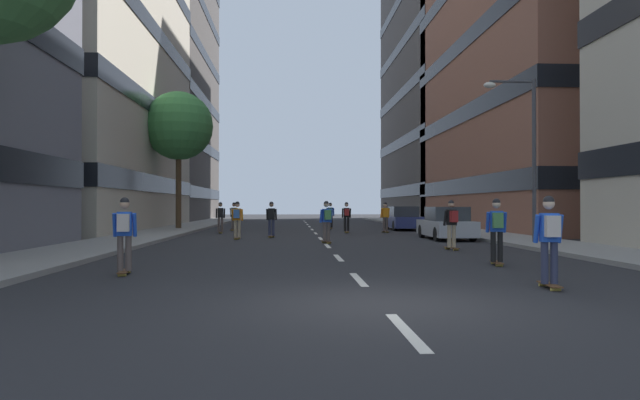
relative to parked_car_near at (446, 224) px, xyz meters
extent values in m
plane|color=#28282B|center=(-5.82, 5.59, -0.70)|extent=(135.33, 135.33, 0.00)
cube|color=gray|center=(-14.43, 8.41, -0.63)|extent=(3.17, 62.02, 0.14)
cube|color=gray|center=(2.79, 8.41, -0.63)|extent=(3.17, 62.02, 0.14)
cube|color=silver|center=(-5.82, -18.96, -0.70)|extent=(0.16, 2.20, 0.01)
cube|color=silver|center=(-5.82, -13.96, -0.70)|extent=(0.16, 2.20, 0.01)
cube|color=silver|center=(-5.82, -8.96, -0.70)|extent=(0.16, 2.20, 0.01)
cube|color=silver|center=(-5.82, -3.96, -0.70)|extent=(0.16, 2.20, 0.01)
cube|color=silver|center=(-5.82, 1.04, -0.70)|extent=(0.16, 2.20, 0.01)
cube|color=silver|center=(-5.82, 6.04, -0.70)|extent=(0.16, 2.20, 0.01)
cube|color=silver|center=(-5.82, 11.04, -0.70)|extent=(0.16, 2.20, 0.01)
cube|color=silver|center=(-5.82, 16.04, -0.70)|extent=(0.16, 2.20, 0.01)
cube|color=silver|center=(-5.82, 21.04, -0.70)|extent=(0.16, 2.20, 0.01)
cube|color=silver|center=(-5.82, 26.04, -0.70)|extent=(0.16, 2.20, 0.01)
cube|color=silver|center=(-5.82, 31.04, -0.70)|extent=(0.16, 2.20, 0.01)
cube|color=#BCB29E|center=(-24.25, 11.89, 11.74)|extent=(16.46, 23.73, 24.88)
cube|color=black|center=(-24.25, 11.89, 2.29)|extent=(16.58, 23.85, 1.10)
cube|color=black|center=(-24.25, 11.89, 7.26)|extent=(16.58, 23.85, 1.10)
cube|color=black|center=(-24.25, 11.89, 12.24)|extent=(16.58, 23.85, 1.10)
cube|color=#4C4744|center=(-24.25, 33.95, 13.49)|extent=(16.46, 20.43, 28.38)
cube|color=black|center=(-24.25, 33.95, 2.14)|extent=(16.58, 20.55, 1.10)
cube|color=black|center=(-24.25, 33.95, 6.87)|extent=(16.58, 20.55, 1.10)
cube|color=black|center=(-24.25, 33.95, 11.60)|extent=(16.58, 20.55, 1.10)
cube|color=black|center=(-24.25, 33.95, 16.33)|extent=(16.58, 20.55, 1.10)
cube|color=black|center=(-24.25, 33.95, 21.05)|extent=(16.58, 20.55, 1.10)
cube|color=brown|center=(12.60, 11.89, 13.77)|extent=(16.46, 23.94, 28.93)
cube|color=black|center=(12.60, 11.89, 2.19)|extent=(16.58, 24.06, 1.10)
cube|color=black|center=(12.60, 11.89, 7.02)|extent=(16.58, 24.06, 1.10)
cube|color=black|center=(12.60, 11.89, 11.84)|extent=(16.58, 24.06, 1.10)
cube|color=#4C4744|center=(12.60, 33.95, 17.17)|extent=(16.46, 23.83, 35.74)
cube|color=black|center=(12.60, 33.95, 2.36)|extent=(16.58, 23.95, 1.10)
cube|color=black|center=(12.60, 33.95, 7.47)|extent=(16.58, 23.95, 1.10)
cube|color=black|center=(12.60, 33.95, 12.58)|extent=(16.58, 23.95, 1.10)
cube|color=black|center=(12.60, 33.95, 17.68)|extent=(16.58, 23.95, 1.10)
cube|color=black|center=(12.60, 33.95, 22.79)|extent=(16.58, 23.95, 1.10)
cube|color=#B2B7BF|center=(0.00, 0.04, -0.17)|extent=(1.80, 4.40, 0.70)
cube|color=#2D3338|center=(0.00, -0.11, 0.50)|extent=(1.60, 2.10, 0.64)
cylinder|color=black|center=(-0.80, 1.49, -0.38)|extent=(0.22, 0.64, 0.64)
cylinder|color=black|center=(0.80, 1.49, -0.38)|extent=(0.22, 0.64, 0.64)
cylinder|color=black|center=(-0.80, -1.41, -0.38)|extent=(0.22, 0.64, 0.64)
cylinder|color=black|center=(0.80, -1.41, -0.38)|extent=(0.22, 0.64, 0.64)
cube|color=navy|center=(0.00, 10.12, -0.17)|extent=(1.80, 4.40, 0.70)
cube|color=#2D3338|center=(0.00, 9.97, 0.50)|extent=(1.60, 2.10, 0.64)
cylinder|color=black|center=(-0.80, 11.57, -0.38)|extent=(0.22, 0.64, 0.64)
cylinder|color=black|center=(0.80, 11.57, -0.38)|extent=(0.22, 0.64, 0.64)
cylinder|color=black|center=(-0.80, 8.67, -0.38)|extent=(0.22, 0.64, 0.64)
cylinder|color=black|center=(0.80, 8.67, -0.38)|extent=(0.22, 0.64, 0.64)
cylinder|color=#4C3823|center=(-14.43, 10.71, 1.96)|extent=(0.36, 0.36, 5.03)
sphere|color=#387A3D|center=(-14.43, 10.71, 6.01)|extent=(4.39, 4.39, 4.39)
cylinder|color=#3F3F44|center=(2.47, -3.94, 2.69)|extent=(0.16, 0.16, 6.50)
cylinder|color=#3F3F44|center=(1.57, -3.94, 5.84)|extent=(1.80, 0.10, 0.10)
ellipsoid|color=silver|center=(0.67, -3.94, 5.69)|extent=(0.50, 0.30, 0.24)
cube|color=brown|center=(-11.09, -12.86, -0.62)|extent=(0.32, 0.92, 0.02)
cylinder|color=#D8BF4C|center=(-11.13, -12.54, -0.66)|extent=(0.19, 0.09, 0.07)
cylinder|color=#D8BF4C|center=(-11.05, -13.17, -0.66)|extent=(0.19, 0.09, 0.07)
cylinder|color=#594C47|center=(-11.18, -12.87, -0.21)|extent=(0.16, 0.16, 0.80)
cylinder|color=#594C47|center=(-11.00, -12.85, -0.21)|extent=(0.16, 0.16, 0.80)
cube|color=blue|center=(-11.09, -12.86, 0.47)|extent=(0.34, 0.24, 0.55)
cylinder|color=blue|center=(-11.32, -12.84, 0.44)|extent=(0.12, 0.24, 0.55)
cylinder|color=blue|center=(-10.88, -12.78, 0.44)|extent=(0.12, 0.24, 0.55)
sphere|color=tan|center=(-11.09, -12.84, 0.92)|extent=(0.22, 0.22, 0.22)
sphere|color=black|center=(-11.09, -12.84, 0.97)|extent=(0.21, 0.21, 0.21)
cube|color=beige|center=(-11.07, -13.04, 0.50)|extent=(0.28, 0.19, 0.40)
cube|color=brown|center=(-8.21, 2.07, -0.62)|extent=(0.31, 0.92, 0.02)
cylinder|color=#D8BF4C|center=(-8.17, 2.39, -0.66)|extent=(0.19, 0.09, 0.07)
cylinder|color=#D8BF4C|center=(-8.25, 1.76, -0.66)|extent=(0.19, 0.09, 0.07)
cylinder|color=#2D334C|center=(-8.30, 2.08, -0.21)|extent=(0.16, 0.16, 0.80)
cylinder|color=#2D334C|center=(-8.12, 2.06, -0.21)|extent=(0.16, 0.16, 0.80)
cube|color=black|center=(-8.21, 2.07, 0.47)|extent=(0.34, 0.24, 0.55)
cylinder|color=black|center=(-8.42, 2.15, 0.44)|extent=(0.12, 0.24, 0.55)
cylinder|color=black|center=(-7.98, 2.09, 0.44)|extent=(0.12, 0.24, 0.55)
sphere|color=#997051|center=(-8.20, 2.09, 0.92)|extent=(0.22, 0.22, 0.22)
sphere|color=black|center=(-8.20, 2.09, 0.97)|extent=(0.21, 0.21, 0.21)
cube|color=brown|center=(-4.54, 12.31, -0.62)|extent=(0.38, 0.92, 0.02)
cylinder|color=#D8BF4C|center=(-4.47, 12.62, -0.66)|extent=(0.19, 0.11, 0.07)
cylinder|color=#D8BF4C|center=(-4.60, 11.99, -0.66)|extent=(0.19, 0.11, 0.07)
cylinder|color=black|center=(-4.63, 12.32, -0.21)|extent=(0.17, 0.17, 0.80)
cylinder|color=black|center=(-4.45, 12.29, -0.21)|extent=(0.17, 0.17, 0.80)
cube|color=blue|center=(-4.54, 12.31, 0.47)|extent=(0.35, 0.26, 0.55)
cylinder|color=blue|center=(-4.75, 12.40, 0.44)|extent=(0.13, 0.24, 0.55)
cylinder|color=blue|center=(-4.31, 12.31, 0.44)|extent=(0.13, 0.24, 0.55)
sphere|color=tan|center=(-4.54, 12.32, 0.92)|extent=(0.22, 0.22, 0.22)
sphere|color=black|center=(-4.54, 12.32, 0.97)|extent=(0.21, 0.21, 0.21)
cube|color=#4C8C4C|center=(-4.58, 12.13, 0.50)|extent=(0.29, 0.21, 0.40)
cube|color=brown|center=(-1.74, 6.62, -0.62)|extent=(0.35, 0.92, 0.02)
cylinder|color=#D8BF4C|center=(-1.79, 6.93, -0.66)|extent=(0.19, 0.10, 0.07)
cylinder|color=#D8BF4C|center=(-1.68, 6.30, -0.66)|extent=(0.19, 0.10, 0.07)
cylinder|color=#594C47|center=(-1.83, 6.60, -0.21)|extent=(0.16, 0.16, 0.80)
cylinder|color=#594C47|center=(-1.65, 6.63, -0.21)|extent=(0.16, 0.16, 0.80)
cube|color=orange|center=(-1.74, 6.62, 0.47)|extent=(0.35, 0.25, 0.55)
cylinder|color=orange|center=(-1.96, 6.63, 0.44)|extent=(0.13, 0.24, 0.55)
cylinder|color=orange|center=(-1.53, 6.71, 0.44)|extent=(0.13, 0.24, 0.55)
sphere|color=beige|center=(-1.74, 6.64, 0.92)|extent=(0.22, 0.22, 0.22)
sphere|color=black|center=(-1.74, 6.64, 0.97)|extent=(0.21, 0.21, 0.21)
cube|color=brown|center=(-1.81, -11.32, -0.62)|extent=(0.34, 0.92, 0.02)
cylinder|color=#D8BF4C|center=(-1.76, -11.00, -0.66)|extent=(0.19, 0.10, 0.07)
cylinder|color=#D8BF4C|center=(-1.86, -11.63, -0.66)|extent=(0.19, 0.10, 0.07)
cylinder|color=black|center=(-1.90, -11.30, -0.21)|extent=(0.16, 0.16, 0.80)
cylinder|color=black|center=(-1.72, -11.33, -0.21)|extent=(0.16, 0.16, 0.80)
cube|color=blue|center=(-1.81, -11.32, 0.47)|extent=(0.35, 0.25, 0.55)
cylinder|color=blue|center=(-2.02, -11.23, 0.44)|extent=(0.13, 0.24, 0.55)
cylinder|color=blue|center=(-1.59, -11.31, 0.44)|extent=(0.13, 0.24, 0.55)
sphere|color=beige|center=(-1.81, -11.30, 0.92)|extent=(0.22, 0.22, 0.22)
sphere|color=black|center=(-1.81, -11.30, 0.97)|extent=(0.21, 0.21, 0.21)
cube|color=#4C8C4C|center=(-1.84, -11.50, 0.50)|extent=(0.28, 0.20, 0.40)
cube|color=brown|center=(-5.77, -2.49, -0.62)|extent=(0.42, 0.92, 0.02)
cylinder|color=#D8BF4C|center=(-5.85, -2.18, -0.66)|extent=(0.19, 0.11, 0.07)
cylinder|color=#D8BF4C|center=(-5.69, -2.80, -0.66)|extent=(0.19, 0.11, 0.07)
cylinder|color=#594C47|center=(-5.85, -2.51, -0.21)|extent=(0.17, 0.17, 0.80)
cylinder|color=#594C47|center=(-5.68, -2.46, -0.21)|extent=(0.17, 0.17, 0.80)
cube|color=blue|center=(-5.77, -2.49, 0.47)|extent=(0.36, 0.27, 0.55)
cylinder|color=blue|center=(-5.99, -2.49, 0.44)|extent=(0.14, 0.24, 0.55)
cylinder|color=blue|center=(-5.57, -2.38, 0.44)|extent=(0.14, 0.24, 0.55)
sphere|color=beige|center=(-5.77, -2.47, 0.92)|extent=(0.22, 0.22, 0.22)
sphere|color=black|center=(-5.77, -2.47, 0.97)|extent=(0.21, 0.21, 0.21)
cube|color=#4C8C4C|center=(-5.72, -2.66, 0.50)|extent=(0.29, 0.22, 0.40)
cube|color=brown|center=(-1.53, -6.17, -0.62)|extent=(0.37, 0.92, 0.02)
cylinder|color=#D8BF4C|center=(-1.60, -5.85, -0.66)|extent=(0.19, 0.10, 0.07)
cylinder|color=#D8BF4C|center=(-1.47, -6.48, -0.66)|extent=(0.19, 0.10, 0.07)
cylinder|color=tan|center=(-1.62, -6.19, -0.21)|extent=(0.16, 0.16, 0.80)
cylinder|color=tan|center=(-1.45, -6.15, -0.21)|extent=(0.16, 0.16, 0.80)
cube|color=black|center=(-1.53, -6.17, 0.47)|extent=(0.35, 0.26, 0.55)
cylinder|color=black|center=(-1.76, -6.16, 0.44)|extent=(0.13, 0.24, 0.55)
cylinder|color=black|center=(-1.33, -6.08, 0.44)|extent=(0.13, 0.24, 0.55)
sphere|color=tan|center=(-1.54, -6.15, 0.92)|extent=(0.22, 0.22, 0.22)
sphere|color=black|center=(-1.54, -6.15, 0.97)|extent=(0.21, 0.21, 0.21)
cube|color=#A52626|center=(-1.50, -6.35, 0.50)|extent=(0.29, 0.21, 0.40)
cube|color=brown|center=(-10.82, 9.86, -0.62)|extent=(0.40, 0.92, 0.02)
cylinder|color=#D8BF4C|center=(-10.75, 10.17, -0.66)|extent=(0.19, 0.11, 0.07)
cylinder|color=#D8BF4C|center=(-10.89, 9.55, -0.66)|extent=(0.19, 0.11, 0.07)
cylinder|color=#594C47|center=(-10.91, 9.88, -0.21)|extent=(0.17, 0.17, 0.80)
cylinder|color=#594C47|center=(-10.73, 9.84, -0.21)|extent=(0.17, 0.17, 0.80)
cube|color=black|center=(-10.82, 9.86, 0.47)|extent=(0.36, 0.27, 0.55)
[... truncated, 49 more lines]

